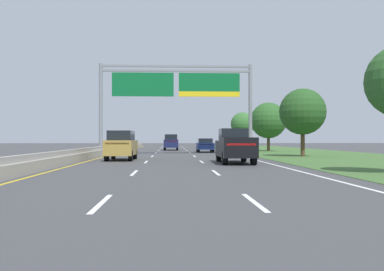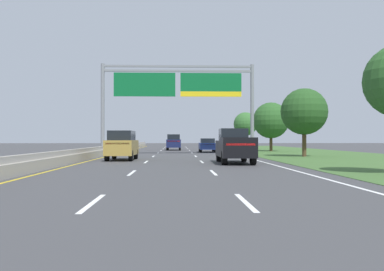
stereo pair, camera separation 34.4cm
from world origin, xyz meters
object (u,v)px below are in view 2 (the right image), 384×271
at_px(overhead_sign_gantry, 178,89).
at_px(car_navy_centre_lane_suv, 174,142).
at_px(roadside_tree_mid, 304,112).
at_px(roadside_tree_distant, 245,124).
at_px(car_blue_right_lane_sedan, 207,145).
at_px(car_gold_left_lane_suv, 122,145).
at_px(pickup_truck_black, 235,146).
at_px(roadside_tree_far, 271,120).

xyz_separation_m(overhead_sign_gantry, car_navy_centre_lane_suv, (-0.51, 15.57, -5.28)).
xyz_separation_m(car_navy_centre_lane_suv, roadside_tree_mid, (11.31, -21.25, 2.76)).
xyz_separation_m(overhead_sign_gantry, roadside_tree_distant, (9.92, 20.04, -2.71)).
bearing_deg(car_blue_right_lane_sedan, roadside_tree_mid, -149.32).
xyz_separation_m(car_blue_right_lane_sedan, roadside_tree_distant, (6.52, 13.01, 2.84)).
bearing_deg(overhead_sign_gantry, car_blue_right_lane_sedan, 64.21).
height_order(car_gold_left_lane_suv, roadside_tree_distant, roadside_tree_distant).
distance_m(roadside_tree_mid, roadside_tree_distant, 25.73).
xyz_separation_m(pickup_truck_black, roadside_tree_mid, (7.26, 9.25, 2.78)).
relative_size(car_navy_centre_lane_suv, car_gold_left_lane_suv, 1.00).
xyz_separation_m(car_blue_right_lane_sedan, car_gold_left_lane_suv, (-7.46, -17.86, 0.28)).
bearing_deg(car_blue_right_lane_sedan, roadside_tree_distant, -26.18).
relative_size(roadside_tree_mid, roadside_tree_far, 0.98).
height_order(pickup_truck_black, car_gold_left_lane_suv, pickup_truck_black).
relative_size(pickup_truck_black, car_navy_centre_lane_suv, 1.15).
distance_m(car_navy_centre_lane_suv, roadside_tree_mid, 24.23).
distance_m(pickup_truck_black, car_gold_left_lane_suv, 8.64).
height_order(roadside_tree_mid, roadside_tree_far, roadside_tree_far).
bearing_deg(roadside_tree_far, car_gold_left_lane_suv, -126.98).
height_order(car_navy_centre_lane_suv, roadside_tree_far, roadside_tree_far).
bearing_deg(car_blue_right_lane_sedan, overhead_sign_gantry, 154.67).
bearing_deg(roadside_tree_far, car_blue_right_lane_sedan, -161.65).
bearing_deg(car_navy_centre_lane_suv, roadside_tree_mid, -151.73).
bearing_deg(roadside_tree_mid, car_gold_left_lane_suv, -160.91).
height_order(pickup_truck_black, roadside_tree_mid, roadside_tree_mid).
xyz_separation_m(roadside_tree_mid, roadside_tree_far, (0.57, 15.36, -0.09)).
xyz_separation_m(overhead_sign_gantry, pickup_truck_black, (3.54, -14.93, -5.30)).
distance_m(overhead_sign_gantry, pickup_truck_black, 16.23).
height_order(overhead_sign_gantry, roadside_tree_distant, overhead_sign_gantry).
bearing_deg(car_gold_left_lane_suv, roadside_tree_mid, -70.28).
distance_m(overhead_sign_gantry, car_navy_centre_lane_suv, 16.45).
distance_m(car_navy_centre_lane_suv, roadside_tree_distant, 11.64).
bearing_deg(roadside_tree_far, pickup_truck_black, -107.65).
relative_size(car_blue_right_lane_sedan, car_navy_centre_lane_suv, 0.94).
xyz_separation_m(roadside_tree_mid, roadside_tree_distant, (-0.88, 25.72, -0.20)).
height_order(overhead_sign_gantry, car_blue_right_lane_sedan, overhead_sign_gantry).
xyz_separation_m(pickup_truck_black, roadside_tree_distant, (6.38, 34.97, 2.59)).
bearing_deg(pickup_truck_black, car_navy_centre_lane_suv, 8.25).
relative_size(roadside_tree_far, roadside_tree_distant, 1.10).
distance_m(pickup_truck_black, roadside_tree_distant, 35.64).
distance_m(pickup_truck_black, roadside_tree_mid, 12.08).
bearing_deg(roadside_tree_far, roadside_tree_distant, 97.97).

